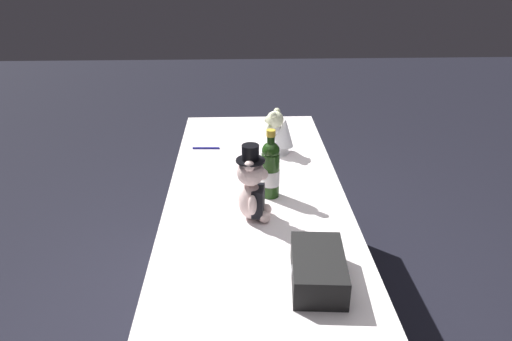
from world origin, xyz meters
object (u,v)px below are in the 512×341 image
at_px(gift_case_black, 318,269).
at_px(teddy_bear_bride, 277,134).
at_px(champagne_bottle, 271,169).
at_px(signing_pen, 207,148).
at_px(teddy_bear_groom, 253,188).

bearing_deg(gift_case_black, teddy_bear_bride, -177.40).
relative_size(teddy_bear_bride, champagne_bottle, 0.76).
bearing_deg(signing_pen, teddy_bear_groom, 16.93).
distance_m(teddy_bear_groom, champagne_bottle, 0.20).
relative_size(teddy_bear_bride, signing_pen, 1.52).
bearing_deg(gift_case_black, champagne_bottle, -169.12).
relative_size(champagne_bottle, gift_case_black, 1.01).
distance_m(signing_pen, gift_case_black, 1.17).
height_order(teddy_bear_bride, gift_case_black, teddy_bear_bride).
xyz_separation_m(signing_pen, gift_case_black, (1.10, 0.40, 0.04)).
height_order(teddy_bear_bride, signing_pen, teddy_bear_bride).
xyz_separation_m(champagne_bottle, gift_case_black, (0.58, 0.11, -0.08)).
bearing_deg(gift_case_black, signing_pen, -159.84).
distance_m(teddy_bear_bride, signing_pen, 0.37).
height_order(signing_pen, gift_case_black, gift_case_black).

